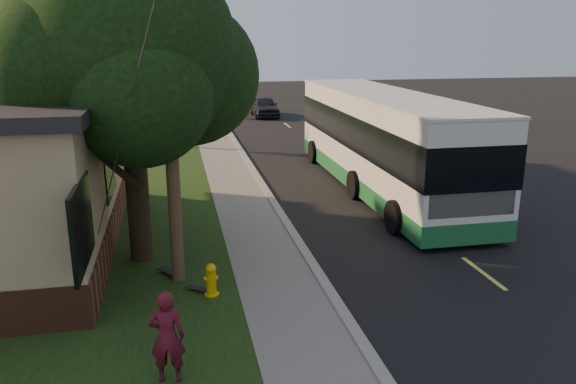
% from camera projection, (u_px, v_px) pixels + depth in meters
% --- Properties ---
extents(ground, '(120.00, 120.00, 0.00)m').
position_uv_depth(ground, '(325.00, 287.00, 12.93)').
color(ground, black).
rests_on(ground, ground).
extents(road, '(8.00, 80.00, 0.01)m').
position_uv_depth(road, '(355.00, 176.00, 23.14)').
color(road, black).
rests_on(road, ground).
extents(curb, '(0.25, 80.00, 0.12)m').
position_uv_depth(curb, '(259.00, 180.00, 22.35)').
color(curb, gray).
rests_on(curb, ground).
extents(sidewalk, '(2.00, 80.00, 0.08)m').
position_uv_depth(sidewalk, '(234.00, 182.00, 22.16)').
color(sidewalk, slate).
rests_on(sidewalk, ground).
extents(grass_verge, '(5.00, 80.00, 0.07)m').
position_uv_depth(grass_verge, '(143.00, 186.00, 21.48)').
color(grass_verge, black).
rests_on(grass_verge, ground).
extents(fire_hydrant, '(0.32, 0.32, 0.74)m').
position_uv_depth(fire_hydrant, '(211.00, 280.00, 12.31)').
color(fire_hydrant, '#E5B00C').
rests_on(fire_hydrant, grass_verge).
extents(utility_pole, '(2.86, 3.21, 9.07)m').
position_uv_depth(utility_pole, '(167.00, 83.00, 11.98)').
color(utility_pole, '#473321').
rests_on(utility_pole, ground).
extents(leafy_tree, '(6.30, 6.00, 7.80)m').
position_uv_depth(leafy_tree, '(129.00, 55.00, 13.23)').
color(leafy_tree, black).
rests_on(leafy_tree, grass_verge).
extents(bare_tree_near, '(1.38, 1.21, 4.31)m').
position_uv_depth(bare_tree_near, '(167.00, 106.00, 28.66)').
color(bare_tree_near, black).
rests_on(bare_tree_near, grass_verge).
extents(bare_tree_far, '(1.38, 1.21, 4.03)m').
position_uv_depth(bare_tree_far, '(175.00, 88.00, 40.12)').
color(bare_tree_far, black).
rests_on(bare_tree_far, grass_verge).
extents(traffic_signal, '(0.18, 0.22, 5.50)m').
position_uv_depth(traffic_signal, '(219.00, 68.00, 44.26)').
color(traffic_signal, '#2D2D30').
rests_on(traffic_signal, ground).
extents(transit_bus, '(3.08, 13.33, 3.60)m').
position_uv_depth(transit_bus, '(382.00, 139.00, 20.78)').
color(transit_bus, silver).
rests_on(transit_bus, ground).
extents(skateboarder, '(0.63, 0.46, 1.61)m').
position_uv_depth(skateboarder, '(167.00, 337.00, 9.12)').
color(skateboarder, '#53101F').
rests_on(skateboarder, grass_verge).
extents(skateboard_main, '(0.62, 0.78, 0.08)m').
position_uv_depth(skateboard_main, '(170.00, 272.00, 13.45)').
color(skateboard_main, black).
rests_on(skateboard_main, grass_verge).
extents(skateboard_spare, '(0.68, 0.56, 0.07)m').
position_uv_depth(skateboard_spare, '(200.00, 289.00, 12.58)').
color(skateboard_spare, black).
rests_on(skateboard_spare, grass_verge).
extents(distant_car, '(1.74, 4.29, 1.46)m').
position_uv_depth(distant_car, '(264.00, 106.00, 40.20)').
color(distant_car, black).
rests_on(distant_car, ground).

